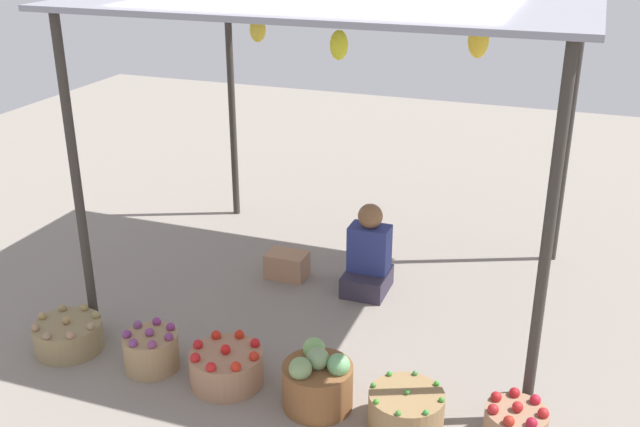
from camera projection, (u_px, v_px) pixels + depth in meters
The scene contains 10 objects.
ground_plane at pixel (344, 290), 6.36m from camera, with size 14.00×14.00×0.00m, color gray.
market_stall_structure at pixel (349, 15), 5.49m from camera, with size 3.57×2.81×2.46m.
vendor_person at pixel (368, 258), 6.26m from camera, with size 0.36×0.44×0.78m.
basket_potatoes at pixel (68, 335), 5.48m from camera, with size 0.50×0.50×0.27m.
basket_purple_onions at pixel (151, 350), 5.24m from camera, with size 0.39×0.39×0.32m.
basket_red_tomatoes at pixel (227, 367), 5.08m from camera, with size 0.51×0.51×0.30m.
basket_cabbages at pixel (318, 381), 4.82m from camera, with size 0.46×0.46×0.43m.
basket_green_chilies at pixel (406, 410), 4.65m from camera, with size 0.48×0.48×0.28m.
basket_red_apples at pixel (515, 425), 4.51m from camera, with size 0.38×0.38×0.29m.
wooden_crate_near_vendor at pixel (287, 265), 6.56m from camera, with size 0.35×0.25×0.22m, color #AA7B5B.
Camera 1 is at (1.73, -5.36, 3.04)m, focal length 41.54 mm.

